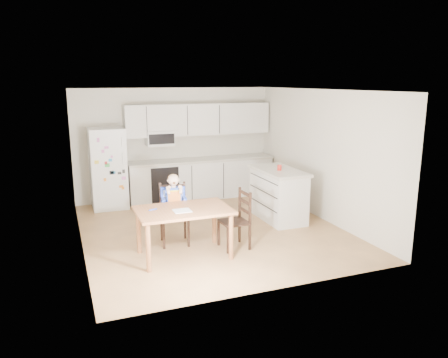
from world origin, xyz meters
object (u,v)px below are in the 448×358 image
Objects in this scene: refrigerator at (108,168)px; chair_booster at (174,202)px; dining_table at (184,215)px; chair_side at (239,215)px; kitchen_island at (278,194)px; red_cup at (279,168)px.

chair_booster is (0.76, -2.53, -0.14)m from refrigerator.
dining_table is 0.95m from chair_side.
kitchen_island is 2.29m from chair_booster.
chair_booster is at bearing 89.39° from dining_table.
chair_booster reaches higher than red_cup.
kitchen_island is at bearing 70.22° from red_cup.
refrigerator is 3.61m from red_cup.
chair_booster is (-2.22, -0.53, 0.21)m from kitchen_island.
chair_side is (0.94, 0.05, -0.12)m from dining_table.
chair_side is at bearing -23.33° from chair_booster.
dining_table is (0.75, -3.14, -0.19)m from refrigerator.
refrigerator is at bearing 103.48° from dining_table.
refrigerator is at bearing 144.84° from red_cup.
red_cup reaches higher than chair_side.
refrigerator reaches higher than chair_booster.
refrigerator is 3.61m from kitchen_island.
kitchen_island is 1.68m from chair_side.
refrigerator reaches higher than kitchen_island.
refrigerator is 1.20× the size of dining_table.
red_cup is at bearing 25.90° from dining_table.
dining_table is at bearing -76.52° from refrigerator.
refrigerator reaches higher than red_cup.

